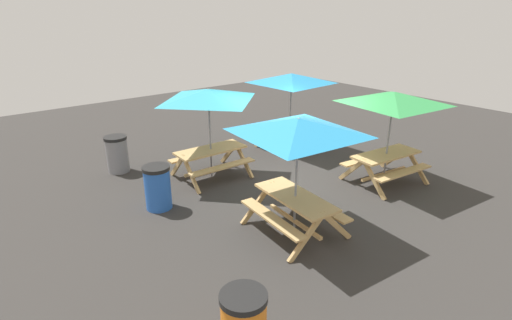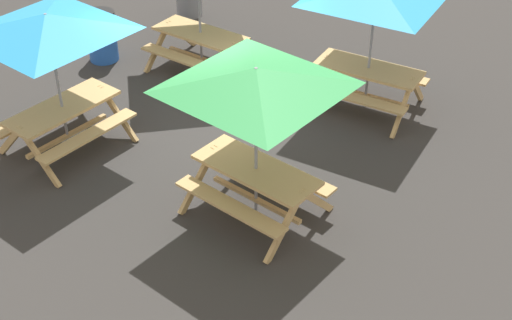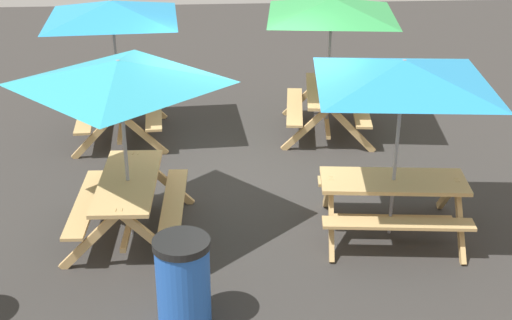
{
  "view_description": "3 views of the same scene",
  "coord_description": "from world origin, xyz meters",
  "views": [
    {
      "loc": [
        6.45,
        6.6,
        4.16
      ],
      "look_at": [
        1.13,
        0.05,
        0.9
      ],
      "focal_mm": 28.0,
      "sensor_mm": 36.0,
      "label": 1
    },
    {
      "loc": [
        -6.15,
        8.03,
        6.47
      ],
      "look_at": [
        -1.88,
        1.47,
        0.9
      ],
      "focal_mm": 50.0,
      "sensor_mm": 36.0,
      "label": 2
    },
    {
      "loc": [
        9.3,
        -0.51,
        4.68
      ],
      "look_at": [
        1.13,
        0.05,
        0.9
      ],
      "focal_mm": 50.0,
      "sensor_mm": 36.0,
      "label": 3
    }
  ],
  "objects": [
    {
      "name": "ground_plane",
      "position": [
        0.0,
        0.0,
        0.0
      ],
      "size": [
        24.0,
        24.0,
        0.0
      ],
      "primitive_type": "plane",
      "color": "#33302D",
      "rests_on": "ground"
    },
    {
      "name": "picnic_table_0",
      "position": [
        1.31,
        -1.55,
        1.99
      ],
      "size": [
        2.07,
        2.07,
        2.34
      ],
      "rotation": [
        0.0,
        0.0,
        -0.03
      ],
      "color": "tan",
      "rests_on": "ground"
    },
    {
      "name": "picnic_table_1",
      "position": [
        1.53,
        1.74,
        1.99
      ],
      "size": [
        2.81,
        2.81,
        2.34
      ],
      "rotation": [
        0.0,
        0.0,
        1.47
      ],
      "color": "tan",
      "rests_on": "ground"
    },
    {
      "name": "picnic_table_2",
      "position": [
        -1.88,
        1.47,
        1.99
      ],
      "size": [
        2.81,
        2.81,
        2.34
      ],
      "rotation": [
        0.0,
        0.0,
        -0.12
      ],
      "color": "tan",
      "rests_on": "ground"
    },
    {
      "name": "picnic_table_3",
      "position": [
        -1.9,
        -2.0,
        1.99
      ],
      "size": [
        2.82,
        2.82,
        2.34
      ],
      "rotation": [
        0.0,
        0.0,
        0.06
      ],
      "color": "tan",
      "rests_on": "ground"
    },
    {
      "name": "trash_bin_gray",
      "position": [
        3.05,
        -3.43,
        0.49
      ],
      "size": [
        0.59,
        0.59,
        0.98
      ],
      "color": "gray",
      "rests_on": "ground"
    },
    {
      "name": "trash_bin_blue",
      "position": [
        3.15,
        -0.83,
        0.49
      ],
      "size": [
        0.59,
        0.59,
        0.98
      ],
      "color": "blue",
      "rests_on": "ground"
    }
  ]
}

